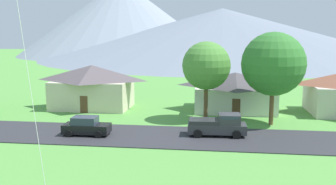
# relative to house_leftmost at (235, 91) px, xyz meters

# --- Properties ---
(road_strip) EXTENTS (160.00, 7.44, 0.08)m
(road_strip) POSITION_rel_house_leftmost_xyz_m (-4.06, -13.20, -2.32)
(road_strip) COLOR #2D2D33
(road_strip) RESTS_ON ground
(mountain_far_east_ridge) EXTENTS (131.19, 131.19, 18.06)m
(mountain_far_east_ridge) POSITION_rel_house_leftmost_xyz_m (-1.13, 97.71, 6.67)
(mountain_far_east_ridge) COLOR slate
(mountain_far_east_ridge) RESTS_ON ground
(mountain_west_ridge) EXTENTS (83.46, 83.46, 30.59)m
(mountain_west_ridge) POSITION_rel_house_leftmost_xyz_m (-42.10, 109.85, 12.93)
(mountain_west_ridge) COLOR gray
(mountain_west_ridge) RESTS_ON ground
(house_leftmost) EXTENTS (10.05, 8.02, 4.56)m
(house_leftmost) POSITION_rel_house_leftmost_xyz_m (0.00, 0.00, 0.00)
(house_leftmost) COLOR silver
(house_leftmost) RESTS_ON ground
(house_right_center) EXTENTS (9.98, 6.76, 5.33)m
(house_right_center) POSITION_rel_house_leftmost_xyz_m (-17.52, -1.05, 0.40)
(house_right_center) COLOR beige
(house_right_center) RESTS_ON ground
(tree_left_of_center) EXTENTS (6.37, 6.37, 9.39)m
(tree_left_of_center) POSITION_rel_house_leftmost_xyz_m (3.36, -7.16, 3.83)
(tree_left_of_center) COLOR brown
(tree_left_of_center) RESTS_ON ground
(tree_center) EXTENTS (5.11, 5.11, 8.40)m
(tree_center) POSITION_rel_house_leftmost_xyz_m (-3.32, -5.92, 3.46)
(tree_center) COLOR brown
(tree_center) RESTS_ON ground
(parked_car_black_mid_west) EXTENTS (4.23, 2.13, 1.68)m
(parked_car_black_mid_west) POSITION_rel_house_leftmost_xyz_m (-13.85, -13.70, -1.49)
(parked_car_black_mid_west) COLOR black
(parked_car_black_mid_west) RESTS_ON road_strip
(pickup_truck_charcoal_east_side) EXTENTS (5.27, 2.48, 1.99)m
(pickup_truck_charcoal_east_side) POSITION_rel_house_leftmost_xyz_m (-1.93, -12.29, -1.30)
(pickup_truck_charcoal_east_side) COLOR #333338
(pickup_truck_charcoal_east_side) RESTS_ON road_strip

